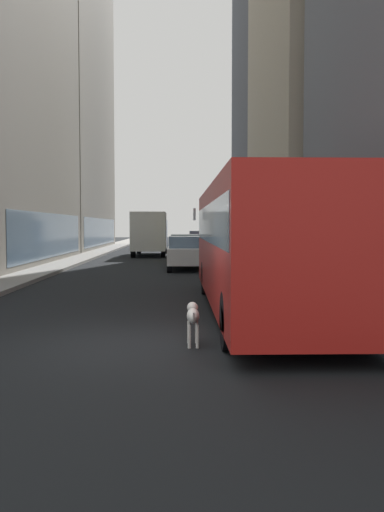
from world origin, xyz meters
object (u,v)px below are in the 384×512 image
Objects in this scene: car_yellow_taxi at (185,248)px; car_red_coupe at (198,239)px; dalmatian_dog at (193,316)px; transit_bus at (260,239)px; box_truck at (150,232)px; pedestrian_with_handbag at (329,257)px; car_white_van at (186,252)px.

car_yellow_taxi is 23.56m from car_red_coupe.
transit_bus is at bearing 64.79° from dalmatian_dog.
box_truck is 21.36m from pedestrian_with_handbag.
car_white_van is 2.78× the size of pedestrian_with_handbag.
dalmatian_dog is (-0.15, -17.03, -0.31)m from car_white_van.
car_red_coupe is at bearing 86.11° from car_yellow_taxi.
car_red_coupe is at bearing 95.25° from pedestrian_with_handbag.
car_red_coupe is at bearing 87.84° from dalmatian_dog.
car_white_van is 8.79m from pedestrian_with_handbag.
transit_bus is 2.52× the size of car_yellow_taxi.
transit_bus is at bearing -85.22° from car_yellow_taxi.
car_yellow_taxi is 22.86m from dalmatian_dog.
transit_bus is 2.46× the size of car_white_van.
pedestrian_with_handbag reaches higher than car_white_van.
car_white_van is at bearing -79.37° from box_truck.
transit_bus is at bearing -90.00° from car_red_coupe.
car_red_coupe reaches higher than dalmatian_dog.
dalmatian_dog is at bearing -90.37° from car_yellow_taxi.
car_white_van is 4.88× the size of dalmatian_dog.
dalmatian_dog is at bearing -90.50° from car_white_van.
car_yellow_taxi is at bearing 90.00° from car_white_van.
car_red_coupe is at bearing 86.88° from car_white_van.
car_red_coupe is 0.56× the size of box_truck.
pedestrian_with_handbag is (4.96, -13.08, 0.19)m from car_yellow_taxi.
transit_bus is 13.45m from car_white_van.
car_yellow_taxi is at bearing 94.78° from transit_bus.
box_truck is (-4.00, 26.11, -0.11)m from transit_bus.
car_yellow_taxi is 1.10× the size of car_red_coupe.
car_white_van is (-1.60, 13.32, -0.95)m from transit_bus.
pedestrian_with_handbag is at bearing -84.75° from car_red_coupe.
car_white_van is (0.00, -5.82, 0.00)m from car_yellow_taxi.
box_truck is 29.93m from dalmatian_dog.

